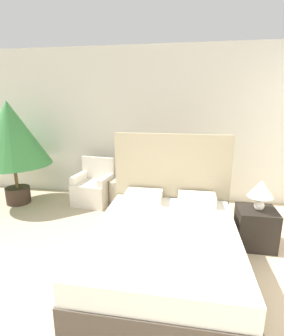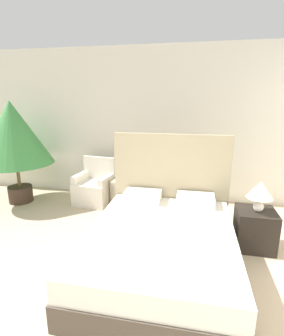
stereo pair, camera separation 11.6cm
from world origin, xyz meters
name	(u,v)px [view 1 (the left image)]	position (x,y,z in m)	size (l,w,h in m)	color
wall_back	(139,125)	(0.00, 3.75, 1.45)	(10.00, 0.06, 2.90)	silver
bed	(165,243)	(0.74, 1.41, 0.30)	(1.68, 2.11, 1.47)	#4C4238
armchair_near_window_left	(93,190)	(-0.77, 3.13, 0.27)	(0.72, 0.65, 0.86)	silver
armchair_near_window_right	(146,193)	(0.24, 3.13, 0.27)	(0.66, 0.58, 0.86)	silver
potted_palm	(10,135)	(-2.20, 2.91, 1.31)	(1.37, 1.37, 1.92)	#38281E
nightstand	(255,227)	(1.91, 2.08, 0.26)	(0.49, 0.47, 0.53)	black
table_lamp	(261,190)	(1.92, 2.05, 0.81)	(0.33, 0.33, 0.41)	white
side_table	(119,192)	(-0.26, 3.14, 0.24)	(0.38, 0.38, 0.49)	#B7AD93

